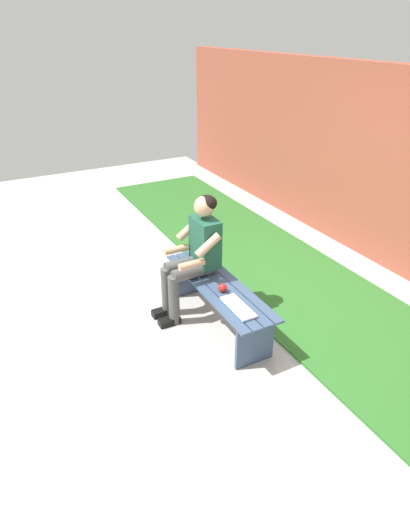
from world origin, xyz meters
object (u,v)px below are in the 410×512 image
bench_near (218,295)px  person_seated (194,252)px  apple (223,288)px  book_open (238,308)px

bench_near → person_seated: 0.49m
bench_near → apple: apple is taller
apple → book_open: apple is taller
bench_near → apple: bearing=166.8°
book_open → apple: bearing=-2.9°
person_seated → bench_near: bearing=-162.2°
book_open → bench_near: bearing=-5.9°
apple → book_open: size_ratio=0.20×
person_seated → apple: person_seated is taller
bench_near → book_open: size_ratio=3.78×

